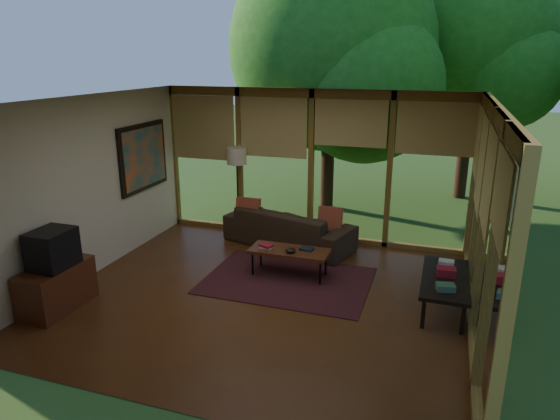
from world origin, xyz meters
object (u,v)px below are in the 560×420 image
(sofa, at_px, (289,227))
(television, at_px, (52,249))
(side_console, at_px, (445,280))
(floor_lamp, at_px, (237,161))
(media_cabinet, at_px, (57,287))
(coffee_table, at_px, (289,252))

(sofa, bearing_deg, television, 70.79)
(television, relative_size, side_console, 0.39)
(floor_lamp, relative_size, side_console, 1.18)
(floor_lamp, bearing_deg, side_console, -26.22)
(television, relative_size, floor_lamp, 0.33)
(media_cabinet, relative_size, coffee_table, 0.83)
(television, bearing_deg, floor_lamp, 72.00)
(television, xyz_separation_m, side_console, (4.85, 1.61, -0.44))
(media_cabinet, bearing_deg, floor_lamp, 71.70)
(sofa, distance_m, coffee_table, 1.29)
(sofa, distance_m, media_cabinet, 3.88)
(media_cabinet, height_order, television, television)
(floor_lamp, bearing_deg, media_cabinet, -108.30)
(television, xyz_separation_m, coffee_table, (2.59, 1.96, -0.46))
(sofa, relative_size, television, 4.16)
(sofa, xyz_separation_m, coffee_table, (0.39, -1.23, 0.06))
(floor_lamp, height_order, side_console, floor_lamp)
(media_cabinet, bearing_deg, coffee_table, 36.88)
(floor_lamp, bearing_deg, sofa, -13.56)
(media_cabinet, relative_size, television, 1.82)
(floor_lamp, relative_size, coffee_table, 1.38)
(television, height_order, coffee_table, television)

